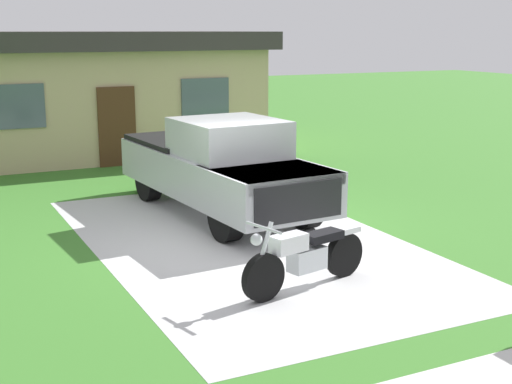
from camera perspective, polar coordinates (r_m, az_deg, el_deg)
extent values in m
plane|color=#3B772A|center=(12.20, -0.83, -4.05)|extent=(80.00, 80.00, 0.00)
cube|color=silver|center=(12.20, -0.83, -4.03)|extent=(4.96, 8.69, 0.01)
cylinder|color=black|center=(9.54, 0.59, -6.86)|extent=(0.67, 0.27, 0.66)
cylinder|color=black|center=(10.55, 7.07, -5.00)|extent=(0.67, 0.27, 0.66)
cube|color=silver|center=(10.01, 4.11, -5.38)|extent=(0.61, 0.38, 0.32)
cube|color=silver|center=(9.70, 2.64, -4.12)|extent=(0.57, 0.37, 0.24)
cube|color=black|center=(10.13, 5.37, -3.53)|extent=(0.65, 0.41, 0.12)
cube|color=silver|center=(10.44, 7.12, -3.07)|extent=(0.51, 0.31, 0.08)
cylinder|color=silver|center=(9.42, 0.60, -4.74)|extent=(0.34, 0.14, 0.77)
cylinder|color=silver|center=(9.33, 0.60, -2.87)|extent=(0.20, 0.69, 0.04)
sphere|color=silver|center=(9.29, 0.03, -3.83)|extent=(0.16, 0.16, 0.16)
cylinder|color=black|center=(12.99, 3.98, -1.11)|extent=(0.36, 0.86, 0.84)
cylinder|color=black|center=(12.17, -2.43, -2.05)|extent=(0.36, 0.86, 0.84)
cylinder|color=black|center=(15.93, -3.11, 1.52)|extent=(0.36, 0.86, 0.84)
cylinder|color=black|center=(15.27, -8.59, 0.89)|extent=(0.36, 0.86, 0.84)
cube|color=#B7BABF|center=(14.01, -2.93, 1.53)|extent=(2.40, 5.73, 0.80)
cube|color=#B7BABF|center=(12.36, 1.01, 1.44)|extent=(2.03, 2.03, 0.20)
cube|color=#B7BABF|center=(13.53, -2.18, 4.36)|extent=(1.93, 2.03, 0.70)
cube|color=#3F4C56|center=(12.85, -0.49, 3.46)|extent=(1.71, 0.28, 0.60)
cube|color=black|center=(15.33, -5.61, 3.42)|extent=(2.07, 2.53, 0.50)
cube|color=black|center=(11.66, 3.38, -0.79)|extent=(1.70, 0.22, 0.64)
cube|color=tan|center=(21.59, -12.90, 7.10)|extent=(9.00, 5.00, 3.00)
cube|color=#383333|center=(21.50, -13.14, 11.74)|extent=(9.60, 5.60, 0.50)
cube|color=#4C2D19|center=(19.21, -11.06, 5.15)|extent=(1.00, 0.08, 2.10)
cube|color=#4C5966|center=(18.64, -18.68, 6.50)|extent=(1.40, 0.06, 1.10)
cube|color=#4C5966|center=(19.93, -4.09, 7.51)|extent=(1.40, 0.06, 1.10)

